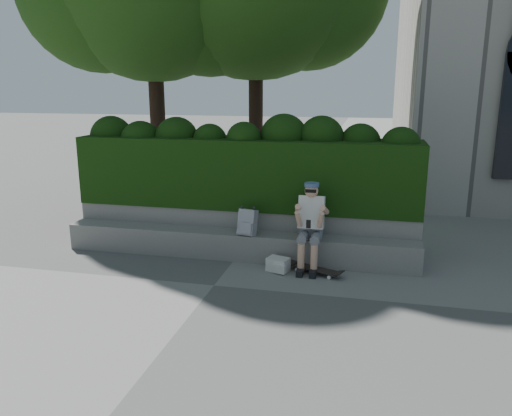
% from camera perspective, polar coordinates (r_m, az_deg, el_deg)
% --- Properties ---
extents(ground, '(80.00, 80.00, 0.00)m').
position_cam_1_polar(ground, '(7.40, -4.82, -8.81)').
color(ground, slate).
rests_on(ground, ground).
extents(bench_ledge, '(6.00, 0.45, 0.45)m').
position_cam_1_polar(bench_ledge, '(8.45, -2.27, -4.24)').
color(bench_ledge, gray).
rests_on(bench_ledge, ground).
extents(planter_wall, '(6.00, 0.50, 0.75)m').
position_cam_1_polar(planter_wall, '(8.84, -1.47, -2.38)').
color(planter_wall, gray).
rests_on(planter_wall, ground).
extents(hedge, '(6.00, 1.00, 1.20)m').
position_cam_1_polar(hedge, '(8.84, -1.14, 4.10)').
color(hedge, black).
rests_on(hedge, planter_wall).
extents(person, '(0.40, 0.76, 1.38)m').
position_cam_1_polar(person, '(7.89, 6.27, -1.62)').
color(person, slate).
rests_on(person, ground).
extents(skateboard, '(0.82, 0.49, 0.08)m').
position_cam_1_polar(skateboard, '(7.85, 6.82, -6.96)').
color(skateboard, black).
rests_on(skateboard, ground).
extents(backpack_plaid, '(0.32, 0.22, 0.43)m').
position_cam_1_polar(backpack_plaid, '(8.17, -0.97, -1.64)').
color(backpack_plaid, '#B8B9BD').
rests_on(backpack_plaid, bench_ledge).
extents(backpack_ground, '(0.38, 0.32, 0.21)m').
position_cam_1_polar(backpack_ground, '(7.90, 2.56, -6.45)').
color(backpack_ground, silver).
rests_on(backpack_ground, ground).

